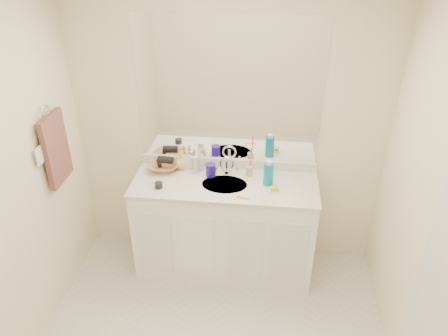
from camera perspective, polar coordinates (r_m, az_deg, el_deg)
ceiling at (r=2.03m, az=-3.27°, el=19.38°), size 2.60×2.60×0.02m
wall_back at (r=3.65m, az=0.57°, el=4.61°), size 2.60×0.02×2.40m
wall_right at (r=2.71m, az=26.28°, el=-9.24°), size 0.02×2.60×2.40m
vanity_cabinet at (r=3.83m, az=0.08°, el=-7.72°), size 1.50×0.55×0.85m
countertop at (r=3.57m, az=0.09°, el=-2.16°), size 1.52×0.57×0.03m
backsplash at (r=3.76m, az=0.53°, el=0.67°), size 1.52×0.03×0.08m
sink_basin at (r=3.55m, az=0.05°, el=-2.29°), size 0.37×0.37×0.02m
faucet at (r=3.67m, az=0.37°, el=0.10°), size 0.02×0.02×0.11m
mirror at (r=3.50m, az=0.59°, el=9.88°), size 1.48×0.01×1.20m
blue_mug at (r=3.63m, az=-1.74°, el=-0.28°), size 0.11×0.11×0.11m
tan_cup at (r=3.65m, az=3.30°, el=-0.38°), size 0.07×0.07×0.08m
toothbrush at (r=3.60m, az=3.51°, el=1.11°), size 0.02×0.04×0.21m
mouthwash_bottle at (r=3.52m, az=5.83°, el=-0.78°), size 0.10×0.10×0.19m
soap_dish at (r=3.48m, az=6.59°, el=-2.92°), size 0.10×0.09×0.01m
green_soap at (r=3.47m, az=6.61°, el=-2.66°), size 0.07×0.06×0.02m
orange_comb at (r=3.38m, az=2.48°, el=-3.89°), size 0.11×0.04×0.00m
dark_jar at (r=3.53m, az=-8.53°, el=-2.24°), size 0.08×0.08×0.05m
extra_white_bottle at (r=3.67m, az=-3.67°, el=0.41°), size 0.05×0.05×0.15m
soap_bottle_white at (r=3.71m, az=-3.13°, el=1.06°), size 0.08×0.08×0.18m
soap_bottle_cream at (r=3.74m, az=-4.80°, el=1.15°), size 0.09×0.10×0.17m
soap_bottle_yellow at (r=3.75m, az=-5.63°, el=0.93°), size 0.15×0.15×0.15m
wicker_basket at (r=3.78m, az=-7.87°, el=0.32°), size 0.30×0.30×0.06m
hair_dryer at (r=3.74m, az=-7.63°, el=1.07°), size 0.13×0.08×0.06m
towel_ring at (r=3.41m, az=-22.31°, el=6.79°), size 0.01×0.11×0.11m
hand_towel at (r=3.52m, az=-21.08°, el=2.32°), size 0.04×0.32×0.55m
switch_plate at (r=3.35m, az=-22.99°, el=1.48°), size 0.01×0.08×0.13m
door at (r=2.62m, az=26.91°, el=-16.78°), size 0.02×0.82×2.00m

